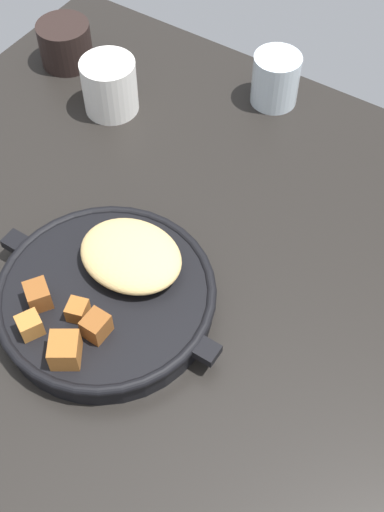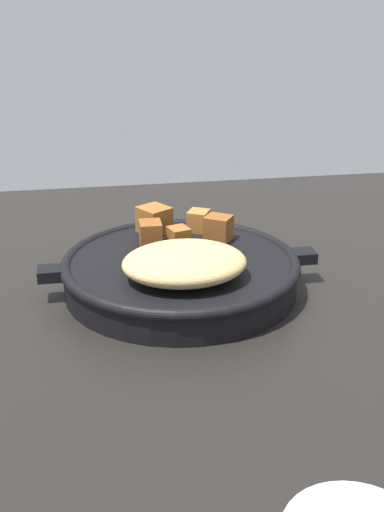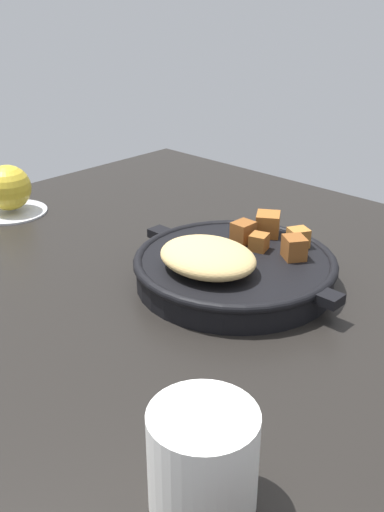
% 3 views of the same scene
% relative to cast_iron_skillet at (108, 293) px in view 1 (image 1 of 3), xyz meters
% --- Properties ---
extents(ground_plane, '(0.97, 0.90, 0.02)m').
position_rel_cast_iron_skillet_xyz_m(ground_plane, '(0.05, 0.04, -0.04)').
color(ground_plane, black).
extents(cast_iron_skillet, '(0.30, 0.25, 0.07)m').
position_rel_cast_iron_skillet_xyz_m(cast_iron_skillet, '(0.00, 0.00, 0.00)').
color(cast_iron_skillet, black).
rests_on(cast_iron_skillet, ground_plane).
extents(ceramic_mug_white, '(0.08, 0.08, 0.08)m').
position_rel_cast_iron_skillet_xyz_m(ceramic_mug_white, '(-0.20, 0.28, 0.01)').
color(ceramic_mug_white, silver).
rests_on(ceramic_mug_white, ground_plane).
extents(water_glass_short, '(0.07, 0.07, 0.08)m').
position_rel_cast_iron_skillet_xyz_m(water_glass_short, '(-0.01, 0.42, 0.01)').
color(water_glass_short, silver).
rests_on(water_glass_short, ground_plane).
extents(coffee_mug_dark, '(0.08, 0.08, 0.07)m').
position_rel_cast_iron_skillet_xyz_m(coffee_mug_dark, '(-0.33, 0.32, 0.01)').
color(coffee_mug_dark, black).
rests_on(coffee_mug_dark, ground_plane).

